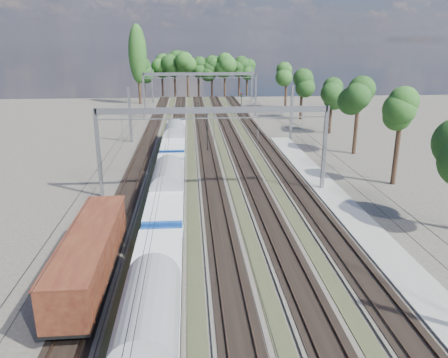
{
  "coord_description": "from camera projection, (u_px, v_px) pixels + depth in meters",
  "views": [
    {
      "loc": [
        -2.39,
        -13.0,
        15.32
      ],
      "look_at": [
        0.73,
        26.03,
        2.8
      ],
      "focal_mm": 35.0,
      "sensor_mm": 36.0,
      "label": 1
    }
  ],
  "objects": [
    {
      "name": "signal_near",
      "position": [
        207.0,
        125.0,
        61.59
      ],
      "size": [
        0.39,
        0.35,
        6.16
      ],
      "rotation": [
        0.0,
        0.0,
        -0.04
      ],
      "color": "black",
      "rests_on": "ground"
    },
    {
      "name": "platform",
      "position": [
        362.0,
        227.0,
        37.05
      ],
      "size": [
        3.0,
        70.0,
        0.3
      ],
      "primitive_type": "cube",
      "color": "gray",
      "rests_on": "ground"
    },
    {
      "name": "track_bed",
      "position": [
        208.0,
        156.0,
        59.89
      ],
      "size": [
        21.0,
        130.0,
        0.34
      ],
      "color": "#47423A",
      "rests_on": "ground"
    },
    {
      "name": "emu_train",
      "position": [
        168.0,
        186.0,
        39.93
      ],
      "size": [
        2.97,
        62.91,
        4.35
      ],
      "color": "black",
      "rests_on": "ground"
    },
    {
      "name": "worker",
      "position": [
        199.0,
        106.0,
        99.74
      ],
      "size": [
        0.52,
        0.68,
        1.68
      ],
      "primitive_type": "imported",
      "rotation": [
        0.0,
        0.0,
        1.36
      ],
      "color": "black",
      "rests_on": "ground"
    },
    {
      "name": "signal_far",
      "position": [
        241.0,
        104.0,
        84.27
      ],
      "size": [
        0.39,
        0.36,
        5.55
      ],
      "rotation": [
        0.0,
        0.0,
        -0.3
      ],
      "color": "black",
      "rests_on": "ground"
    },
    {
      "name": "tree_belt",
      "position": [
        221.0,
        71.0,
        106.24
      ],
      "size": [
        39.37,
        102.12,
        12.21
      ],
      "color": "black",
      "rests_on": "ground"
    },
    {
      "name": "catenary",
      "position": [
        207.0,
        102.0,
        65.29
      ],
      "size": [
        25.65,
        130.0,
        9.0
      ],
      "color": "gray",
      "rests_on": "ground"
    },
    {
      "name": "poplar",
      "position": [
        138.0,
        55.0,
        105.52
      ],
      "size": [
        4.4,
        4.4,
        19.04
      ],
      "color": "black",
      "rests_on": "ground"
    },
    {
      "name": "freight_boxcar",
      "position": [
        90.0,
        254.0,
        28.2
      ],
      "size": [
        2.82,
        13.59,
        3.5
      ],
      "color": "black",
      "rests_on": "ground"
    }
  ]
}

